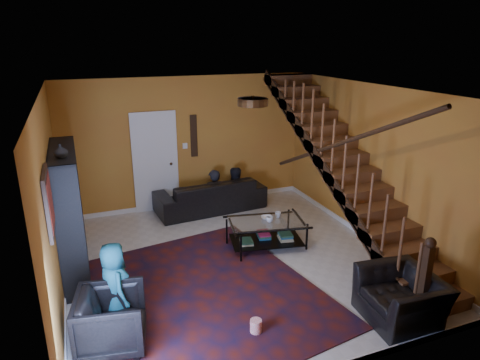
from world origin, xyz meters
The scene contains 21 objects.
floor centered at (0.00, 0.00, 0.00)m, with size 5.50×5.50×0.00m, color beige.
room centered at (-1.33, 1.33, 0.05)m, with size 5.50×5.50×5.50m.
staircase centered at (2.12, 0.00, 1.40)m, with size 0.95×5.02×3.18m.
bookshelf centered at (-2.40, 0.60, 0.96)m, with size 0.35×1.80×2.00m.
door centered at (-0.70, 2.73, 1.02)m, with size 0.82×0.05×2.05m, color silver.
framed_picture centered at (-2.57, -0.90, 1.75)m, with size 0.04×0.74×0.74m, color maroon.
wall_hanging centered at (0.15, 2.73, 1.55)m, with size 0.14×0.03×0.90m, color black.
ceiling_fixture centered at (0.00, -0.80, 2.74)m, with size 0.40×0.40×0.10m, color #3F2814.
rug centered at (-0.79, -0.76, 0.01)m, with size 3.17×3.63×0.02m, color #4A140D.
sofa centered at (0.35, 2.30, 0.34)m, with size 2.32×0.91×0.68m, color black.
armchair_left centered at (-2.05, -1.40, 0.36)m, with size 0.77×0.79×0.72m, color black.
armchair_right centered at (1.50, -2.25, 0.33)m, with size 1.00×0.87×0.65m, color black.
person_adult_a centered at (0.45, 2.35, 0.21)m, with size 0.48×0.32×1.32m, color black.
person_adult_b centered at (0.92, 2.35, 0.21)m, with size 0.64×0.50×1.32m, color black.
person_child centered at (-1.95, -0.98, 0.57)m, with size 0.56×0.36×1.14m, color #1A5462.
coffee_table centered at (0.74, 0.26, 0.29)m, with size 1.42×1.00×0.49m.
cup_a centered at (0.77, 0.22, 0.54)m, with size 0.12×0.12×0.10m, color #999999.
cup_b centered at (0.99, 0.34, 0.54)m, with size 0.11×0.11×0.10m, color #999999.
bowl centered at (0.78, 0.35, 0.52)m, with size 0.20×0.20×0.05m, color #999999.
vase centered at (-2.41, 0.10, 2.10)m, with size 0.18×0.18×0.19m, color #999999.
popcorn_bucket centered at (-0.37, -1.82, 0.10)m, with size 0.15×0.15×0.17m, color red.
Camera 1 is at (-2.19, -5.93, 3.53)m, focal length 32.00 mm.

